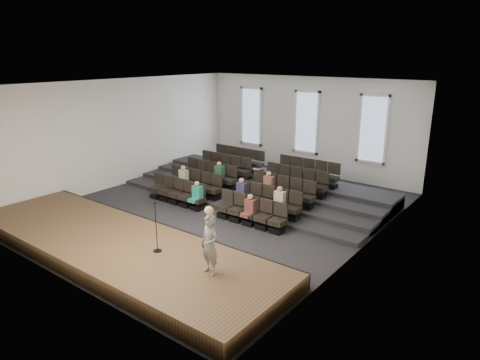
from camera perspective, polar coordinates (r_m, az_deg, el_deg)
name	(u,v)px	position (r m, az deg, el deg)	size (l,w,h in m)	color
ground	(220,209)	(17.47, -2.65, -3.91)	(14.00, 14.00, 0.00)	black
ceiling	(218,84)	(16.41, -2.89, 12.72)	(12.00, 14.00, 0.02)	white
wall_back	(307,126)	(22.49, 8.91, 7.14)	(12.00, 0.04, 5.00)	silver
wall_front	(49,194)	(12.44, -24.06, -1.77)	(12.00, 0.04, 5.00)	silver
wall_left	(122,133)	(21.09, -15.46, 6.12)	(0.04, 14.00, 5.00)	silver
wall_right	(369,175)	(13.78, 16.76, 0.68)	(0.04, 14.00, 5.00)	silver
stage	(116,247)	(14.17, -16.18, -8.54)	(11.80, 3.60, 0.50)	#503C22
stage_lip	(158,229)	(15.17, -10.82, -6.45)	(11.80, 0.06, 0.52)	black
risers	(264,186)	(19.81, 3.24, -0.82)	(11.80, 4.80, 0.60)	black
seating_rows	(243,184)	(18.39, 0.40, -0.59)	(6.80, 4.70, 1.67)	black
windows	(306,122)	(22.40, 8.85, 7.62)	(8.44, 0.10, 3.24)	white
audience	(232,188)	(17.37, -1.03, -1.12)	(5.45, 2.64, 1.10)	#1B8B76
speaker	(210,245)	(11.28, -4.05, -8.62)	(0.59, 0.39, 1.63)	slate
mic_stand	(157,237)	(12.81, -11.05, -7.43)	(0.26, 0.26, 1.55)	black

